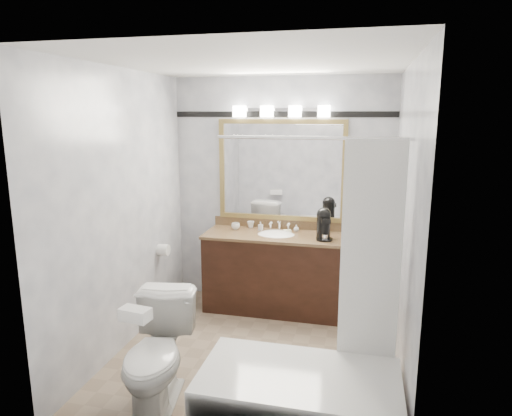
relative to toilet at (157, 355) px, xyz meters
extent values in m
cube|color=gray|center=(0.51, 0.84, -0.41)|extent=(2.40, 2.60, 0.01)
cube|color=white|center=(0.51, 0.84, 2.10)|extent=(2.40, 2.60, 0.01)
cube|color=silver|center=(0.51, 2.15, 0.85)|extent=(2.40, 0.01, 2.50)
cube|color=silver|center=(0.51, -0.46, 0.85)|extent=(2.40, 0.01, 2.50)
cube|color=silver|center=(-0.70, 0.84, 0.85)|extent=(0.01, 2.60, 2.50)
cube|color=silver|center=(1.71, 0.84, 0.85)|extent=(0.01, 2.60, 2.50)
cube|color=black|center=(0.51, 1.86, 0.01)|extent=(1.50, 0.55, 0.82)
cube|color=#9B7449|center=(0.51, 1.86, 0.43)|extent=(1.53, 0.58, 0.03)
cube|color=#9B7449|center=(0.51, 2.13, 0.50)|extent=(1.53, 0.03, 0.10)
ellipsoid|color=white|center=(0.51, 1.86, 0.42)|extent=(0.44, 0.34, 0.14)
cube|color=#A28849|center=(0.51, 2.12, 1.62)|extent=(1.40, 0.04, 0.05)
cube|color=#A28849|center=(0.51, 2.12, 0.57)|extent=(1.40, 0.04, 0.05)
cube|color=#A28849|center=(-0.17, 2.12, 1.10)|extent=(0.05, 0.04, 1.00)
cube|color=#A28849|center=(1.18, 2.12, 1.10)|extent=(0.05, 0.04, 1.00)
cube|color=white|center=(0.51, 2.13, 1.10)|extent=(1.30, 0.01, 1.00)
cube|color=silver|center=(0.51, 2.11, 1.75)|extent=(0.90, 0.05, 0.03)
cube|color=white|center=(0.06, 2.06, 1.73)|extent=(0.12, 0.12, 0.12)
cube|color=white|center=(0.36, 2.06, 1.73)|extent=(0.12, 0.12, 0.12)
cube|color=white|center=(0.66, 2.06, 1.73)|extent=(0.12, 0.12, 0.12)
cube|color=white|center=(0.96, 2.06, 1.73)|extent=(0.12, 0.12, 0.12)
cube|color=black|center=(0.51, 2.14, 1.70)|extent=(2.40, 0.01, 0.06)
cube|color=white|center=(1.04, -0.08, -0.18)|extent=(1.30, 0.72, 0.45)
cylinder|color=silver|center=(1.04, 0.30, 1.55)|extent=(1.30, 0.02, 0.02)
cube|color=white|center=(1.46, 0.29, 0.77)|extent=(0.40, 0.04, 1.55)
cylinder|color=white|center=(-0.63, 1.51, 0.30)|extent=(0.11, 0.12, 0.12)
imported|color=white|center=(0.00, 0.00, 0.00)|extent=(0.57, 0.85, 0.80)
cube|color=white|center=(0.00, -0.28, 0.44)|extent=(0.21, 0.13, 0.08)
cylinder|color=black|center=(1.03, 1.75, 0.46)|extent=(0.17, 0.17, 0.02)
cylinder|color=black|center=(1.01, 1.80, 0.58)|extent=(0.14, 0.14, 0.24)
sphere|color=black|center=(1.01, 1.80, 0.70)|extent=(0.15, 0.15, 0.15)
cube|color=black|center=(1.04, 1.73, 0.66)|extent=(0.12, 0.12, 0.05)
cylinder|color=silver|center=(1.04, 1.73, 0.49)|extent=(0.06, 0.06, 0.06)
imported|color=white|center=(0.03, 1.96, 0.48)|extent=(0.11, 0.11, 0.07)
imported|color=white|center=(0.18, 2.08, 0.48)|extent=(0.10, 0.10, 0.07)
imported|color=white|center=(0.31, 1.99, 0.49)|extent=(0.05, 0.05, 0.09)
imported|color=white|center=(0.70, 2.02, 0.49)|extent=(0.07, 0.07, 0.08)
cube|color=#EAEDC3|center=(0.61, 1.98, 0.46)|extent=(0.09, 0.08, 0.02)
camera|label=1|loc=(1.39, -2.75, 1.71)|focal=32.00mm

